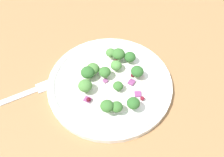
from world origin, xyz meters
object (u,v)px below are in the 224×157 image
broccoli_floret_2 (117,107)px  fork (15,97)px  plate (112,84)px  broccoli_floret_0 (94,68)px  broccoli_floret_1 (88,73)px

broccoli_floret_2 → fork: bearing=-78.8°
plate → broccoli_floret_0: broccoli_floret_0 is taller
broccoli_floret_1 → fork: (9.10, -11.92, -2.92)cm
plate → broccoli_floret_2: bearing=29.3°
broccoli_floret_0 → broccoli_floret_2: 10.45cm
broccoli_floret_2 → fork: (3.97, -20.15, -2.77)cm
broccoli_floret_1 → broccoli_floret_0: bearing=167.0°
plate → fork: size_ratio=1.66×
broccoli_floret_1 → broccoli_floret_2: (5.13, 8.22, -0.15)cm
broccoli_floret_0 → broccoli_floret_2: (6.95, 7.80, 0.18)cm
plate → broccoli_floret_0: 5.00cm
broccoli_floret_2 → fork: 20.72cm
broccoli_floret_1 → broccoli_floret_2: size_ratio=1.23×
broccoli_floret_0 → fork: 16.69cm
plate → broccoli_floret_0: bearing=-103.0°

